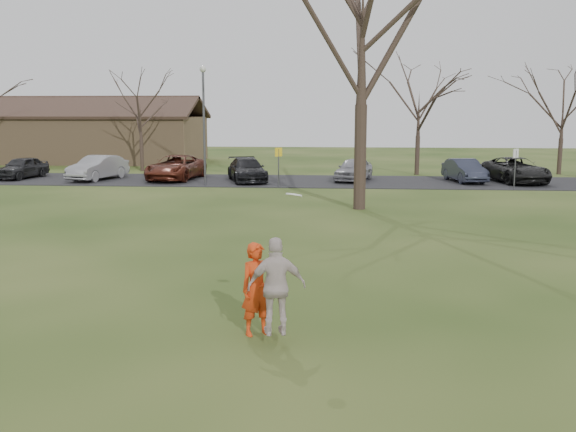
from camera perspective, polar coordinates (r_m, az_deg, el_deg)
The scene contains 17 objects.
ground at distance 11.39m, azimuth -1.71°, elevation -10.80°, with size 120.00×120.00×0.00m, color #1E380F.
parking_strip at distance 35.85m, azimuth 2.81°, elevation 3.16°, with size 62.00×6.50×0.04m, color black.
player_defender at distance 11.23m, azimuth -2.80°, elevation -6.61°, with size 0.61×0.40×1.67m, color red.
car_0 at distance 40.32m, azimuth -22.92°, elevation 4.06°, with size 1.50×3.73×1.27m, color black.
car_1 at distance 37.99m, azimuth -16.81°, elevation 4.20°, with size 1.47×4.22×1.39m, color gray.
car_2 at distance 37.00m, azimuth -10.11°, elevation 4.34°, with size 2.32×5.04×1.40m, color #552014.
car_3 at distance 35.64m, azimuth -3.72°, elevation 4.19°, with size 1.82×4.47×1.30m, color black.
car_4 at distance 36.05m, azimuth 5.97°, elevation 4.22°, with size 1.54×3.82×1.30m, color gray.
car_5 at distance 36.66m, azimuth 15.66°, elevation 3.99°, with size 1.35×3.87×1.28m, color #282C3C.
car_6 at distance 37.27m, azimuth 19.86°, elevation 3.94°, with size 2.29×4.96×1.38m, color black.
catching_play at distance 10.60m, azimuth -1.03°, elevation -6.36°, with size 1.05×0.61×2.44m.
building at distance 53.08m, azimuth -18.92°, elevation 6.77°, with size 20.60×8.50×5.14m.
lamp_post at distance 33.89m, azimuth -7.62°, elevation 9.41°, with size 0.34×0.34×6.27m.
sign_yellow at distance 32.87m, azimuth -0.86°, elevation 5.10°, with size 0.35×0.35×2.08m.
sign_white at distance 33.86m, azimuth 19.86°, elevation 4.67°, with size 0.35×0.35×2.08m.
big_tree at distance 25.81m, azimuth 6.75°, elevation 16.19°, with size 9.00×9.00×14.00m, color #352821, non-canonical shape.
small_tree_row at distance 40.79m, azimuth 9.35°, elevation 9.26°, with size 55.00×5.90×8.50m.
Camera 1 is at (1.22, -10.61, 3.94)m, focal length 39.35 mm.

